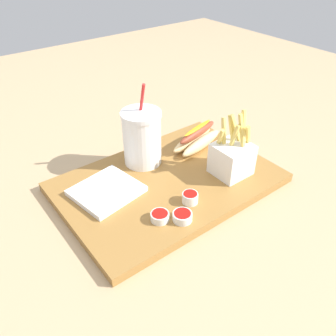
{
  "coord_description": "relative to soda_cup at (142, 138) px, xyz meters",
  "views": [
    {
      "loc": [
        -0.39,
        -0.51,
        0.51
      ],
      "look_at": [
        0.0,
        0.0,
        0.05
      ],
      "focal_mm": 37.75,
      "sensor_mm": 36.0,
      "label": 1
    }
  ],
  "objects": [
    {
      "name": "food_tray",
      "position": [
        0.01,
        -0.09,
        -0.08
      ],
      "size": [
        0.48,
        0.33,
        0.02
      ],
      "primitive_type": "cube",
      "color": "olive",
      "rests_on": "ground_plane"
    },
    {
      "name": "soda_cup",
      "position": [
        0.0,
        0.0,
        0.0
      ],
      "size": [
        0.09,
        0.09,
        0.2
      ],
      "color": "white",
      "rests_on": "food_tray"
    },
    {
      "name": "fries_basket",
      "position": [
        0.14,
        -0.16,
        -0.03
      ],
      "size": [
        0.08,
        0.08,
        0.16
      ],
      "color": "white",
      "rests_on": "food_tray"
    },
    {
      "name": "ketchup_cup_1",
      "position": [
        -0.09,
        -0.19,
        -0.06
      ],
      "size": [
        0.04,
        0.04,
        0.02
      ],
      "color": "white",
      "rests_on": "food_tray"
    },
    {
      "name": "hot_dog_1",
      "position": [
        0.15,
        -0.03,
        -0.04
      ],
      "size": [
        0.16,
        0.09,
        0.06
      ],
      "color": "#E5C689",
      "rests_on": "food_tray"
    },
    {
      "name": "ketchup_cup_2",
      "position": [
        -0.05,
        -0.22,
        -0.06
      ],
      "size": [
        0.04,
        0.04,
        0.02
      ],
      "color": "white",
      "rests_on": "food_tray"
    },
    {
      "name": "ketchup_cup_3",
      "position": [
        -0.01,
        -0.18,
        -0.05
      ],
      "size": [
        0.03,
        0.03,
        0.02
      ],
      "color": "white",
      "rests_on": "food_tray"
    },
    {
      "name": "napkin_stack",
      "position": [
        -0.13,
        -0.05,
        -0.06
      ],
      "size": [
        0.15,
        0.14,
        0.01
      ],
      "primitive_type": "cube",
      "rotation": [
        0.0,
        0.0,
        0.17
      ],
      "color": "white",
      "rests_on": "food_tray"
    },
    {
      "name": "ground_plane",
      "position": [
        0.01,
        -0.09,
        -0.1
      ],
      "size": [
        2.4,
        2.4,
        0.02
      ],
      "primitive_type": "cube",
      "color": "tan"
    }
  ]
}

